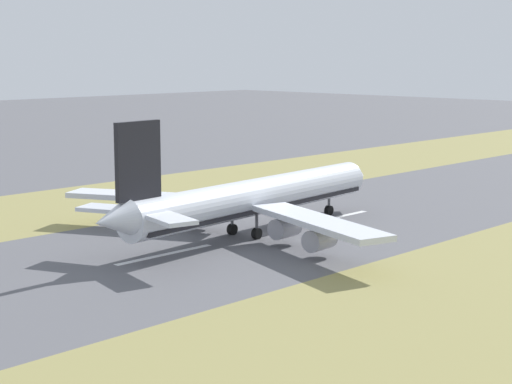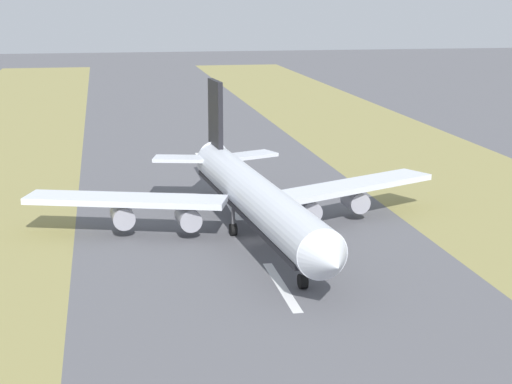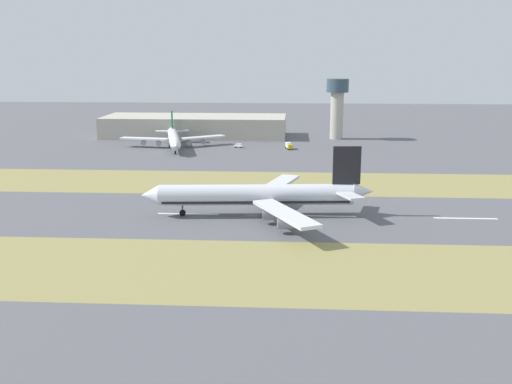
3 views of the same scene
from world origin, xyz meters
name	(u,v)px [view 2 (image 2 of 3)]	position (x,y,z in m)	size (l,w,h in m)	color
ground_plane	(253,241)	(0.00, 0.00, 0.00)	(800.00, 800.00, 0.00)	#56565B
centreline_dash_near	(202,161)	(0.00, -60.57, 0.01)	(1.20, 18.00, 0.01)	silver
centreline_dash_mid	(231,206)	(0.00, -20.57, 0.01)	(1.20, 18.00, 0.01)	silver
centreline_dash_far	(282,286)	(0.00, 19.43, 0.01)	(1.20, 18.00, 0.01)	silver
airplane_main_jet	(253,196)	(-0.36, -2.47, 6.02)	(63.91, 67.22, 20.20)	silver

